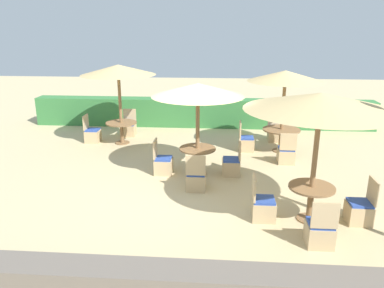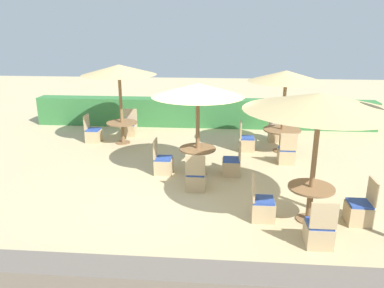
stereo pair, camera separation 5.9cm
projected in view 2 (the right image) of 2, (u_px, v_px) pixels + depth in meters
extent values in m
plane|color=#C6B284|center=(190.00, 186.00, 9.15)|extent=(40.00, 40.00, 0.00)
cube|color=#387A3D|center=(203.00, 113.00, 14.50)|extent=(13.00, 0.70, 1.07)
cube|color=#6B6056|center=(168.00, 279.00, 5.53)|extent=(10.00, 0.56, 0.36)
cylinder|color=olive|center=(283.00, 113.00, 11.36)|extent=(0.10, 0.10, 2.42)
cone|color=tan|center=(286.00, 76.00, 11.02)|extent=(2.26, 2.26, 0.32)
cylinder|color=olive|center=(280.00, 151.00, 11.72)|extent=(0.48, 0.48, 0.03)
cylinder|color=olive|center=(281.00, 141.00, 11.63)|extent=(0.12, 0.12, 0.67)
cylinder|color=olive|center=(282.00, 130.00, 11.52)|extent=(1.15, 1.15, 0.04)
cube|color=tan|center=(275.00, 136.00, 12.67)|extent=(0.46, 0.46, 0.40)
cube|color=#2D4CA8|center=(276.00, 129.00, 12.60)|extent=(0.42, 0.42, 0.05)
cube|color=tan|center=(275.00, 120.00, 12.72)|extent=(0.46, 0.04, 0.48)
cube|color=tan|center=(247.00, 145.00, 11.71)|extent=(0.46, 0.46, 0.40)
cube|color=#2D4CA8|center=(247.00, 138.00, 11.64)|extent=(0.42, 0.42, 0.05)
cube|color=tan|center=(241.00, 129.00, 11.58)|extent=(0.04, 0.46, 0.48)
cube|color=tan|center=(286.00, 156.00, 10.66)|extent=(0.46, 0.46, 0.40)
cube|color=#2D4CA8|center=(287.00, 149.00, 10.59)|extent=(0.42, 0.42, 0.05)
cube|color=tan|center=(289.00, 142.00, 10.31)|extent=(0.46, 0.04, 0.48)
cylinder|color=olive|center=(314.00, 162.00, 7.19)|extent=(0.10, 0.10, 2.51)
cone|color=tan|center=(320.00, 102.00, 6.84)|extent=(2.85, 2.85, 0.32)
cylinder|color=olive|center=(308.00, 219.00, 7.57)|extent=(0.48, 0.48, 0.03)
cylinder|color=olive|center=(310.00, 204.00, 7.47)|extent=(0.12, 0.12, 0.69)
cylinder|color=olive|center=(311.00, 188.00, 7.36)|extent=(0.91, 0.91, 0.04)
cube|color=tan|center=(358.00, 214.00, 7.40)|extent=(0.46, 0.46, 0.40)
cube|color=#2D4CA8|center=(360.00, 203.00, 7.34)|extent=(0.42, 0.42, 0.05)
cube|color=tan|center=(373.00, 191.00, 7.24)|extent=(0.04, 0.46, 0.48)
cube|color=tan|center=(263.00, 210.00, 7.55)|extent=(0.46, 0.46, 0.40)
cube|color=#2D4CA8|center=(263.00, 200.00, 7.48)|extent=(0.42, 0.42, 0.05)
cube|color=tan|center=(253.00, 187.00, 7.42)|extent=(0.04, 0.46, 0.48)
cube|color=tan|center=(318.00, 235.00, 6.65)|extent=(0.46, 0.46, 0.40)
cube|color=#2D4CA8|center=(320.00, 224.00, 6.58)|extent=(0.42, 0.42, 0.05)
cube|color=tan|center=(324.00, 216.00, 6.30)|extent=(0.46, 0.04, 0.48)
cylinder|color=olive|center=(198.00, 132.00, 9.56)|extent=(0.10, 0.10, 2.33)
cone|color=tan|center=(198.00, 90.00, 9.24)|extent=(2.33, 2.33, 0.32)
cylinder|color=olive|center=(197.00, 174.00, 9.91)|extent=(0.48, 0.48, 0.03)
cylinder|color=olive|center=(198.00, 162.00, 9.81)|extent=(0.12, 0.12, 0.69)
cylinder|color=olive|center=(198.00, 149.00, 9.70)|extent=(0.95, 0.95, 0.04)
cube|color=tan|center=(196.00, 182.00, 8.93)|extent=(0.46, 0.46, 0.40)
cube|color=#2D4CA8|center=(196.00, 173.00, 8.86)|extent=(0.42, 0.42, 0.05)
cube|color=tan|center=(195.00, 165.00, 8.59)|extent=(0.46, 0.04, 0.48)
cube|color=tan|center=(164.00, 166.00, 9.91)|extent=(0.46, 0.46, 0.40)
cube|color=#2D4CA8|center=(163.00, 158.00, 9.84)|extent=(0.42, 0.42, 0.05)
cube|color=tan|center=(155.00, 149.00, 9.77)|extent=(0.04, 0.46, 0.48)
cube|color=tan|center=(231.00, 168.00, 9.82)|extent=(0.46, 0.46, 0.40)
cube|color=#2D4CA8|center=(231.00, 159.00, 9.75)|extent=(0.42, 0.42, 0.05)
cube|color=tan|center=(240.00, 150.00, 9.65)|extent=(0.04, 0.46, 0.48)
cylinder|color=olive|center=(121.00, 106.00, 12.17)|extent=(0.10, 0.10, 2.51)
cone|color=tan|center=(119.00, 70.00, 11.82)|extent=(2.39, 2.39, 0.32)
cylinder|color=olive|center=(123.00, 143.00, 12.54)|extent=(0.48, 0.48, 0.03)
cylinder|color=olive|center=(123.00, 133.00, 12.45)|extent=(0.12, 0.12, 0.68)
cylinder|color=olive|center=(122.00, 123.00, 12.34)|extent=(1.01, 1.01, 0.04)
cube|color=tan|center=(130.00, 130.00, 13.34)|extent=(0.46, 0.46, 0.40)
cube|color=#2D4CA8|center=(129.00, 124.00, 13.28)|extent=(0.42, 0.42, 0.05)
cube|color=tan|center=(130.00, 115.00, 13.40)|extent=(0.46, 0.04, 0.48)
cube|color=tan|center=(94.00, 136.00, 12.62)|extent=(0.46, 0.46, 0.40)
cube|color=#2D4CA8|center=(93.00, 130.00, 12.55)|extent=(0.42, 0.42, 0.05)
cube|color=tan|center=(86.00, 122.00, 12.49)|extent=(0.04, 0.46, 0.48)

